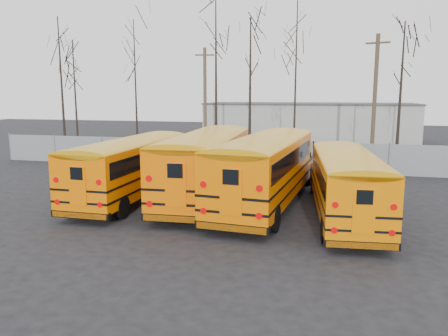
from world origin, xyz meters
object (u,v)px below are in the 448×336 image
(bus_a, at_px, (133,163))
(utility_pole_left, at_px, (205,101))
(bus_b, at_px, (207,159))
(bus_c, at_px, (267,164))
(bus_d, at_px, (346,179))
(utility_pole_right, at_px, (375,99))

(bus_a, bearing_deg, utility_pole_left, 93.67)
(bus_b, bearing_deg, bus_c, -15.30)
(bus_a, relative_size, bus_b, 0.90)
(bus_a, distance_m, utility_pole_left, 15.93)
(bus_c, bearing_deg, bus_a, -173.57)
(bus_d, xyz_separation_m, utility_pole_left, (-10.89, 16.87, 2.86))
(bus_a, height_order, utility_pole_left, utility_pole_left)
(bus_d, relative_size, utility_pole_right, 1.12)
(bus_a, xyz_separation_m, utility_pole_left, (-0.82, 15.66, 2.75))
(utility_pole_right, bearing_deg, bus_b, -107.45)
(utility_pole_left, bearing_deg, bus_c, -76.03)
(bus_c, distance_m, utility_pole_right, 14.76)
(bus_c, distance_m, utility_pole_left, 17.41)
(bus_a, bearing_deg, bus_c, 1.73)
(utility_pole_right, bearing_deg, utility_pole_left, -172.37)
(bus_b, bearing_deg, bus_a, -170.60)
(utility_pole_left, relative_size, utility_pole_right, 0.96)
(bus_c, xyz_separation_m, utility_pole_left, (-7.41, 15.54, 2.58))
(bus_b, relative_size, utility_pole_right, 1.32)
(bus_a, relative_size, utility_pole_left, 1.24)
(bus_a, xyz_separation_m, bus_c, (6.59, 0.12, 0.17))
(bus_b, distance_m, utility_pole_left, 15.73)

